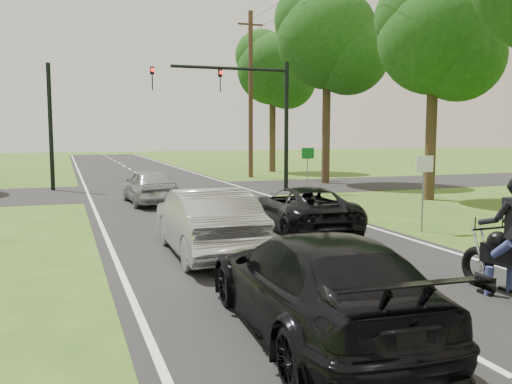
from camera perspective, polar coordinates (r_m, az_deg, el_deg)
ground at (r=10.97m, az=6.49°, el=-8.35°), size 140.00×140.00×0.00m
road at (r=20.27m, az=-6.04°, el=-1.56°), size 8.00×100.00×0.01m
cross_road at (r=26.10m, az=-9.15°, el=0.15°), size 60.00×7.00×0.01m
dark_suv at (r=15.32m, az=4.94°, el=-1.72°), size 2.47×4.66×1.25m
silver_sedan at (r=12.28m, az=-5.26°, el=-3.09°), size 1.67×4.63×1.52m
silver_suv at (r=21.29m, az=-11.12°, el=0.62°), size 1.80×4.12×1.38m
dark_car_behind at (r=7.50m, az=6.28°, el=-9.57°), size 2.25×5.01×1.43m
traffic_signal at (r=24.89m, az=-0.78°, el=9.46°), size 6.38×0.44×6.00m
signal_pole_far at (r=27.53m, az=-20.81°, el=6.38°), size 0.20×0.20×6.00m
utility_pole_far at (r=33.43m, az=-0.57°, el=10.28°), size 1.60×0.28×10.00m
sign_white at (r=15.68m, az=17.26°, el=1.74°), size 0.55×0.07×2.12m
sign_green at (r=22.67m, az=5.46°, el=3.32°), size 0.55×0.07×2.12m
tree_row_c at (r=23.59m, az=19.05°, el=14.42°), size 4.80×4.65×8.76m
tree_row_d at (r=30.05m, az=8.27°, el=15.18°), size 5.76×5.58×10.45m
tree_row_e at (r=38.26m, az=2.29°, el=12.41°), size 5.28×5.12×9.61m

